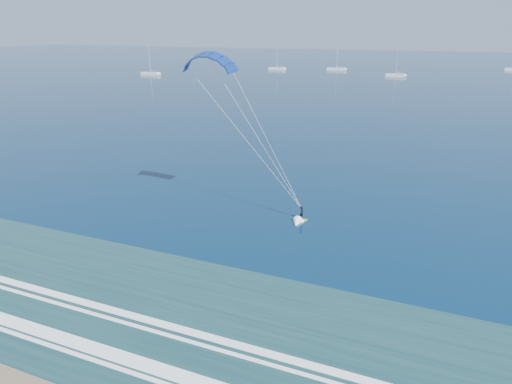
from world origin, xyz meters
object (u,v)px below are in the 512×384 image
at_px(kitesurfer_rig, 253,130).
at_px(sailboat_1, 277,69).
at_px(sailboat_2, 337,69).
at_px(sailboat_3, 396,75).
at_px(sailboat_0, 151,73).

bearing_deg(kitesurfer_rig, sailboat_1, 109.43).
bearing_deg(sailboat_2, sailboat_3, -33.99).
distance_m(sailboat_1, sailboat_2, 29.98).
relative_size(sailboat_0, sailboat_1, 1.07).
distance_m(sailboat_0, sailboat_1, 64.15).
bearing_deg(sailboat_2, kitesurfer_rig, -79.51).
distance_m(kitesurfer_rig, sailboat_1, 191.38).
height_order(kitesurfer_rig, sailboat_2, kitesurfer_rig).
xyz_separation_m(sailboat_1, sailboat_2, (28.46, 9.41, 0.00)).
xyz_separation_m(sailboat_1, sailboat_3, (59.62, -11.59, 0.00)).
distance_m(kitesurfer_rig, sailboat_0, 171.18).
relative_size(kitesurfer_rig, sailboat_1, 1.60).
distance_m(kitesurfer_rig, sailboat_3, 168.98).
height_order(sailboat_0, sailboat_1, sailboat_0).
bearing_deg(sailboat_1, sailboat_3, -11.00).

